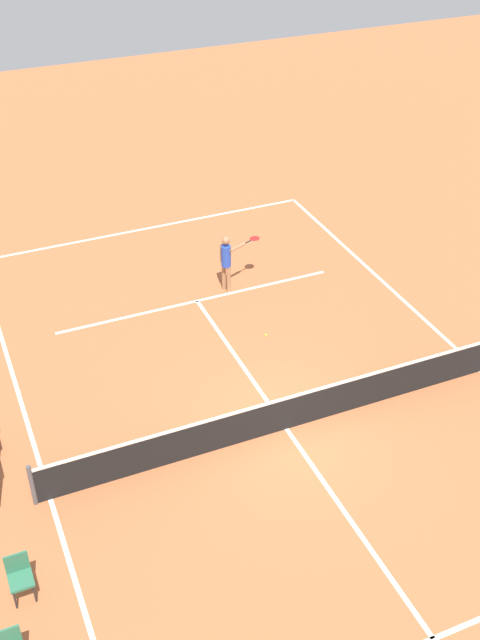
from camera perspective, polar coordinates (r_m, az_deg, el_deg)
name	(u,v)px	position (r m, az deg, el deg)	size (l,w,h in m)	color
ground_plane	(286,429)	(18.42, 3.38, -7.88)	(60.00, 60.00, 0.00)	#B76038
court_lines	(286,429)	(18.41, 3.38, -7.87)	(11.09, 21.48, 0.01)	white
tennis_net	(287,413)	(18.08, 3.44, -6.72)	(11.69, 0.10, 1.07)	#4C4C51
player_serving	(227,258)	(22.64, -0.91, 4.51)	(1.33, 0.62, 1.78)	#9E704C
tennis_ball	(266,335)	(21.23, 1.89, -1.09)	(0.07, 0.07, 0.07)	#CCE033
courtside_chair_near	(20,575)	(15.48, -15.69, -17.40)	(0.44, 0.46, 0.95)	#262626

